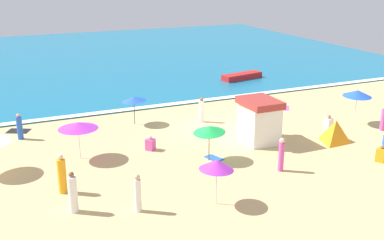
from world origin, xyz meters
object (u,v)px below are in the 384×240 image
beach_umbrella_0 (357,93)px  beachgoer_4 (138,193)px  beachgoer_3 (73,193)px  beachgoer_1 (384,119)px  beachgoer_7 (150,144)px  beachgoer_6 (329,123)px  beach_tent (335,131)px  beachgoer_9 (62,175)px  small_boat_0 (242,76)px  beach_umbrella_4 (134,99)px  lifeguard_cabana (259,120)px  beach_umbrella_1 (217,165)px  beachgoer_8 (20,127)px  beachgoer_10 (381,155)px  beachgoer_0 (281,155)px  beach_umbrella_6 (78,125)px  beachgoer_5 (201,110)px  beach_umbrella_2 (209,129)px

beach_umbrella_0 → beachgoer_4: beach_umbrella_0 is taller
beachgoer_3 → beachgoer_4: (2.55, -1.06, -0.03)m
beachgoer_1 → beachgoer_7: beachgoer_1 is taller
beachgoer_6 → beach_tent: bearing=-120.3°
beachgoer_9 → small_boat_0: size_ratio=0.46×
beach_umbrella_4 → lifeguard_cabana: bearing=-46.3°
beach_umbrella_1 → beachgoer_8: beach_umbrella_1 is taller
beachgoer_10 → beach_tent: bearing=93.3°
beach_umbrella_0 → small_boat_0: (-0.58, 14.30, -1.76)m
beach_umbrella_4 → small_boat_0: size_ratio=0.48×
beach_tent → small_boat_0: 16.66m
beachgoer_4 → beachgoer_9: (-2.68, 3.11, 0.05)m
beach_tent → beachgoer_4: (-13.52, -3.41, 0.18)m
lifeguard_cabana → small_boat_0: 16.19m
beachgoer_0 → beachgoer_1: beachgoer_0 is taller
beach_umbrella_0 → beach_umbrella_4: 14.81m
beachgoer_8 → beach_umbrella_6: bearing=-58.8°
beachgoer_3 → beachgoer_5: beachgoer_3 is taller
beachgoer_3 → beachgoer_4: beachgoer_3 is taller
beachgoer_3 → beachgoer_6: size_ratio=2.09×
beachgoer_7 → small_boat_0: 18.95m
beach_umbrella_0 → beachgoer_3: (-19.50, -4.47, -1.25)m
beach_tent → beachgoer_3: bearing=-171.7°
beach_umbrella_2 → beach_umbrella_4: beach_umbrella_2 is taller
beach_tent → beachgoer_3: (-16.08, -2.35, 0.21)m
beachgoer_4 → lifeguard_cabana: bearing=29.7°
lifeguard_cabana → beachgoer_1: bearing=-10.3°
beach_umbrella_4 → small_boat_0: (12.99, 8.36, -1.39)m
beach_umbrella_1 → beachgoer_7: (-0.56, 7.34, -1.53)m
beachgoer_1 → beachgoer_3: bearing=-172.4°
beachgoer_3 → beachgoer_6: bearing=14.4°
beach_umbrella_2 → beachgoer_1: 12.48m
beach_umbrella_2 → beachgoer_3: size_ratio=1.25×
beach_umbrella_2 → beachgoer_1: (12.44, -0.09, -1.01)m
beach_umbrella_0 → beachgoer_4: size_ratio=1.35×
beach_tent → beachgoer_8: size_ratio=1.46×
beach_tent → beachgoer_5: beachgoer_5 is taller
beach_umbrella_2 → beachgoer_9: bearing=-174.7°
beachgoer_5 → beachgoer_3: bearing=-138.7°
beachgoer_3 → small_boat_0: beachgoer_3 is taller
small_boat_0 → beach_umbrella_1: bearing=-122.2°
beach_umbrella_2 → beach_tent: bearing=-3.0°
beachgoer_8 → beachgoer_10: beachgoer_8 is taller
beach_umbrella_1 → beachgoer_6: size_ratio=2.41×
beach_umbrella_6 → beachgoer_0: 10.95m
beachgoer_1 → beachgoer_10: (-3.97, -3.85, -0.38)m
beachgoer_1 → beachgoer_5: bearing=147.8°
beachgoer_9 → beachgoer_10: beachgoer_9 is taller
beach_umbrella_0 → beach_umbrella_6: (-18.08, 1.41, -0.20)m
beachgoer_1 → beachgoer_10: size_ratio=1.75×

